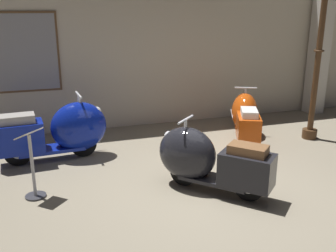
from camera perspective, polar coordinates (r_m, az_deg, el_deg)
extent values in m
plane|color=gray|center=(5.50, 5.74, -9.67)|extent=(60.00, 60.00, 0.00)
cube|color=#BCB29E|center=(8.27, -3.78, 11.42)|extent=(18.00, 0.20, 3.29)
cube|color=brown|center=(7.91, -20.69, 10.06)|extent=(1.36, 0.03, 1.50)
cube|color=gray|center=(7.89, -20.70, 10.04)|extent=(1.28, 0.01, 1.42)
cube|color=beige|center=(9.85, 21.44, 11.23)|extent=(0.36, 0.36, 3.29)
cylinder|color=black|center=(6.81, -12.33, -2.56)|extent=(0.45, 0.12, 0.44)
cylinder|color=silver|center=(6.81, -12.33, -2.56)|extent=(0.21, 0.12, 0.20)
cylinder|color=black|center=(6.73, -21.18, -3.60)|extent=(0.45, 0.12, 0.44)
cylinder|color=silver|center=(6.73, -21.18, -3.60)|extent=(0.21, 0.12, 0.20)
cube|color=navy|center=(6.76, -16.71, -3.26)|extent=(1.08, 0.48, 0.06)
ellipsoid|color=navy|center=(6.70, -12.97, -0.07)|extent=(0.97, 0.64, 0.84)
cube|color=navy|center=(6.65, -21.03, -1.59)|extent=(0.79, 0.50, 0.49)
cube|color=gray|center=(6.57, -21.32, 0.98)|extent=(0.55, 0.35, 0.13)
sphere|color=silver|center=(6.69, -10.47, 2.12)|extent=(0.17, 0.17, 0.17)
cylinder|color=silver|center=(6.61, -12.91, 3.17)|extent=(0.05, 0.05, 0.31)
cylinder|color=silver|center=(6.57, -13.00, 4.48)|extent=(0.07, 0.49, 0.04)
cube|color=silver|center=(6.99, -13.33, 0.13)|extent=(0.74, 0.07, 0.03)
cylinder|color=black|center=(5.62, 2.31, -6.73)|extent=(0.34, 0.35, 0.41)
cylinder|color=silver|center=(5.62, 2.31, -6.73)|extent=(0.20, 0.20, 0.18)
cylinder|color=black|center=(5.30, 11.79, -8.62)|extent=(0.34, 0.35, 0.41)
cylinder|color=silver|center=(5.30, 11.79, -8.62)|extent=(0.20, 0.20, 0.18)
cube|color=black|center=(5.45, 6.90, -7.87)|extent=(0.93, 0.95, 0.05)
ellipsoid|color=black|center=(5.48, 2.83, -4.07)|extent=(0.97, 0.98, 0.77)
cube|color=black|center=(5.22, 11.51, -6.34)|extent=(0.77, 0.78, 0.45)
cube|color=brown|center=(5.11, 11.70, -3.42)|extent=(0.54, 0.55, 0.12)
sphere|color=silver|center=(5.53, 0.20, -1.51)|extent=(0.15, 0.15, 0.15)
cylinder|color=silver|center=(5.38, 2.59, -0.50)|extent=(0.04, 0.04, 0.28)
cylinder|color=silver|center=(5.34, 2.61, 0.95)|extent=(0.35, 0.33, 0.03)
cylinder|color=black|center=(7.97, 11.03, 0.24)|extent=(0.23, 0.39, 0.39)
cylinder|color=silver|center=(7.97, 11.03, 0.24)|extent=(0.16, 0.20, 0.18)
cylinder|color=black|center=(7.09, 11.64, -1.94)|extent=(0.23, 0.39, 0.39)
cylinder|color=silver|center=(7.09, 11.64, -1.94)|extent=(0.16, 0.20, 0.18)
cube|color=#C6470F|center=(7.53, 11.31, -0.93)|extent=(0.69, 0.99, 0.05)
ellipsoid|color=#C6470F|center=(7.85, 11.17, 2.08)|extent=(0.79, 0.95, 0.74)
cube|color=#C6470F|center=(7.06, 11.72, -0.19)|extent=(0.62, 0.76, 0.43)
cube|color=silver|center=(6.99, 11.85, 1.94)|extent=(0.44, 0.54, 0.12)
sphere|color=silver|center=(8.06, 11.09, 3.98)|extent=(0.15, 0.15, 0.15)
cylinder|color=silver|center=(7.79, 11.30, 4.55)|extent=(0.04, 0.04, 0.27)
cylinder|color=silver|center=(7.77, 11.36, 5.53)|extent=(0.41, 0.20, 0.03)
cube|color=silver|center=(7.84, 9.35, 1.79)|extent=(0.28, 0.60, 0.02)
cylinder|color=#472D19|center=(8.08, 20.08, -1.06)|extent=(0.28, 0.28, 0.18)
cylinder|color=#472D19|center=(7.77, 21.19, 9.27)|extent=(0.11, 0.11, 2.75)
torus|color=#472D19|center=(7.76, 21.30, 10.27)|extent=(0.19, 0.19, 0.04)
cylinder|color=#333338|center=(5.65, -18.87, -9.70)|extent=(0.28, 0.28, 0.02)
cylinder|color=#A5A5AD|center=(5.47, -19.31, -5.55)|extent=(0.04, 0.04, 0.86)
cube|color=silver|center=(5.32, -19.79, -1.05)|extent=(0.38, 0.39, 0.12)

